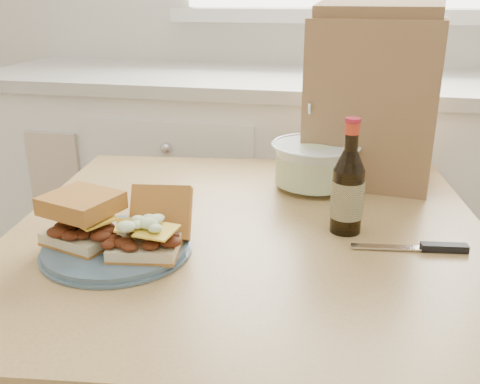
% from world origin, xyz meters
% --- Properties ---
extents(cabinet_run, '(2.50, 0.64, 0.94)m').
position_xyz_m(cabinet_run, '(-0.00, 1.70, 0.47)').
color(cabinet_run, white).
rests_on(cabinet_run, ground).
extents(dining_table, '(1.04, 1.04, 0.77)m').
position_xyz_m(dining_table, '(-0.12, 0.82, 0.66)').
color(dining_table, tan).
rests_on(dining_table, ground).
extents(plate, '(0.26, 0.26, 0.02)m').
position_xyz_m(plate, '(-0.33, 0.66, 0.78)').
color(plate, '#486375').
rests_on(plate, dining_table).
extents(sandwich_left, '(0.14, 0.14, 0.09)m').
position_xyz_m(sandwich_left, '(-0.38, 0.66, 0.83)').
color(sandwich_left, beige).
rests_on(sandwich_left, plate).
extents(sandwich_right, '(0.13, 0.17, 0.10)m').
position_xyz_m(sandwich_right, '(-0.26, 0.67, 0.82)').
color(sandwich_right, beige).
rests_on(sandwich_right, plate).
extents(coleslaw_bowl, '(0.21, 0.21, 0.21)m').
position_xyz_m(coleslaw_bowl, '(-0.02, 1.08, 0.82)').
color(coleslaw_bowl, silver).
rests_on(coleslaw_bowl, dining_table).
extents(beer_bottle, '(0.06, 0.06, 0.22)m').
position_xyz_m(beer_bottle, '(0.06, 0.84, 0.85)').
color(beer_bottle, black).
rests_on(beer_bottle, dining_table).
extents(knife, '(0.20, 0.05, 0.01)m').
position_xyz_m(knife, '(0.21, 0.79, 0.77)').
color(knife, silver).
rests_on(knife, dining_table).
extents(paper_bag, '(0.31, 0.22, 0.38)m').
position_xyz_m(paper_bag, '(0.10, 1.16, 0.96)').
color(paper_bag, olive).
rests_on(paper_bag, dining_table).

